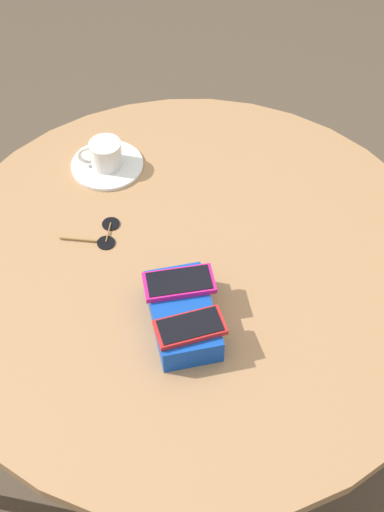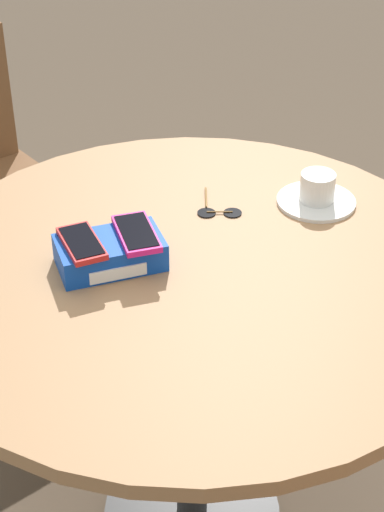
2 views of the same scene
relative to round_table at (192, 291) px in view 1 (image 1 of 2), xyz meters
name	(u,v)px [view 1 (image 1 of 2)]	position (x,y,z in m)	size (l,w,h in m)	color
ground_plane	(192,424)	(0.00, 0.00, -0.62)	(8.00, 8.00, 0.00)	brown
round_table	(192,291)	(0.00, 0.00, 0.00)	(1.07, 1.07, 0.72)	#2D2D2D
phone_box	(183,315)	(-0.12, 0.09, 0.13)	(0.22, 0.16, 0.06)	#0F42AD
phone_red	(190,327)	(-0.18, 0.10, 0.16)	(0.09, 0.14, 0.01)	red
phone_magenta	(179,283)	(-0.08, 0.07, 0.16)	(0.10, 0.15, 0.01)	#D11975
saucer	(107,165)	(0.34, 0.03, 0.10)	(0.17, 0.17, 0.01)	silver
coffee_cup	(105,153)	(0.35, 0.04, 0.14)	(0.07, 0.10, 0.06)	silver
sunglasses	(105,234)	(0.16, 0.12, 0.10)	(0.08, 0.13, 0.01)	black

